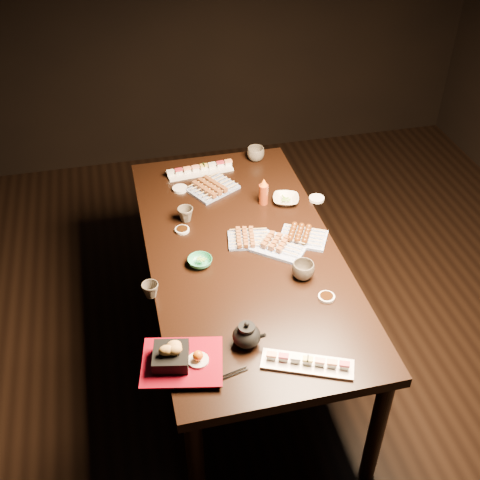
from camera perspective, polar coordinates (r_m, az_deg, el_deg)
The scene contains 23 objects.
ground at distance 3.31m, azimuth 7.24°, elevation -13.07°, with size 5.00×5.00×0.00m, color black.
dining_table at distance 3.14m, azimuth 0.21°, elevation -6.22°, with size 0.90×1.80×0.75m, color black.
sushi_platter_near at distance 2.38m, azimuth 6.42°, elevation -11.40°, with size 0.36×0.10×0.04m, color white, non-canonical shape.
sushi_platter_far at distance 3.45m, azimuth -3.84°, elevation 6.78°, with size 0.37×0.10×0.05m, color white, non-canonical shape.
yakitori_plate_center at distance 2.92m, azimuth 0.87°, elevation 0.29°, with size 0.20×0.15×0.05m, color #828EB6, non-canonical shape.
yakitori_plate_right at distance 2.88m, azimuth 3.79°, elevation -0.29°, with size 0.25×0.18×0.06m, color #828EB6, non-canonical shape.
yakitori_plate_left at distance 3.28m, azimuth -2.59°, elevation 5.22°, with size 0.25×0.18×0.06m, color #828EB6, non-canonical shape.
tsukune_plate at distance 2.95m, azimuth 6.04°, elevation 0.53°, with size 0.22×0.16×0.06m, color #828EB6, non-canonical shape.
edamame_bowl_green at distance 2.79m, azimuth -3.81°, elevation -2.06°, with size 0.11×0.11×0.04m, color #34A06E.
edamame_bowl_cream at distance 3.20m, azimuth 4.36°, elevation 3.83°, with size 0.14×0.14×0.03m, color beige.
tempura_tray at distance 2.35m, azimuth -5.56°, elevation -10.87°, with size 0.31×0.25×0.11m, color black, non-canonical shape.
teacup_near_left at distance 2.65m, azimuth -8.49°, elevation -4.73°, with size 0.07×0.07×0.07m, color #4C443A.
teacup_mid_right at distance 2.72m, azimuth 6.00°, elevation -2.89°, with size 0.10×0.10×0.08m, color #4C443A.
teacup_far_left at distance 3.06m, azimuth -5.19°, elevation 2.43°, with size 0.08×0.08×0.07m, color #4C443A.
teacup_far_right at distance 3.55m, azimuth 1.49°, elevation 8.16°, with size 0.10×0.10×0.08m, color #4C443A.
teapot at distance 2.41m, azimuth 0.63°, elevation -8.85°, with size 0.14×0.14×0.11m, color black, non-canonical shape.
condiment_bottle at distance 3.15m, azimuth 2.25°, elevation 4.64°, with size 0.05×0.05×0.15m, color maroon.
sauce_dish_west at distance 3.01m, azimuth -5.50°, elevation 0.97°, with size 0.07×0.07×0.01m, color white.
sauce_dish_east at distance 3.24m, azimuth 7.28°, elevation 3.91°, with size 0.08×0.08×0.01m, color white.
sauce_dish_se at distance 2.66m, azimuth 8.20°, elevation -5.37°, with size 0.07×0.07×0.01m, color white.
sauce_dish_nw at distance 3.31m, azimuth -5.70°, elevation 4.85°, with size 0.08×0.08×0.01m, color white.
chopsticks_near at distance 2.34m, azimuth -1.77°, elevation -12.97°, with size 0.22×0.02×0.01m, color black, non-canonical shape.
chopsticks_se at distance 2.40m, azimuth 8.13°, elevation -11.52°, with size 0.21×0.02×0.01m, color black, non-canonical shape.
Camera 1 is at (-0.86, -1.90, 2.58)m, focal length 45.00 mm.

